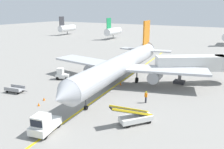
# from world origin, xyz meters

# --- Properties ---
(ground_plane) EXTENTS (300.00, 300.00, 0.00)m
(ground_plane) POSITION_xyz_m (0.00, 0.00, 0.00)
(ground_plane) COLOR gray
(taxi_line_yellow) EXTENTS (7.51, 79.70, 0.01)m
(taxi_line_yellow) POSITION_xyz_m (0.08, 5.00, 0.00)
(taxi_line_yellow) COLOR yellow
(taxi_line_yellow) RESTS_ON ground
(airliner) EXTENTS (28.49, 35.34, 10.10)m
(airliner) POSITION_xyz_m (0.03, 11.05, 3.42)
(airliner) COLOR #B2B5BA
(airliner) RESTS_ON ground
(jet_bridge) EXTENTS (12.09, 9.12, 4.85)m
(jet_bridge) POSITION_xyz_m (11.29, 17.89, 3.54)
(jet_bridge) COLOR silver
(jet_bridge) RESTS_ON ground
(pushback_tug) EXTENTS (2.58, 3.90, 2.20)m
(pushback_tug) POSITION_xyz_m (0.78, -7.82, 0.99)
(pushback_tug) COLOR silver
(pushback_tug) RESTS_ON ground
(baggage_tug_near_wing) EXTENTS (2.72, 2.13, 2.10)m
(baggage_tug_near_wing) POSITION_xyz_m (-10.67, 7.59, 0.93)
(baggage_tug_near_wing) COLOR silver
(baggage_tug_near_wing) RESTS_ON ground
(belt_loader_forward_hold) EXTENTS (4.04, 4.72, 2.59)m
(belt_loader_forward_hold) POSITION_xyz_m (8.15, -1.13, 0.78)
(belt_loader_forward_hold) COLOR silver
(belt_loader_forward_hold) RESTS_ON ground
(baggage_cart_loaded) EXTENTS (3.84, 2.07, 0.94)m
(baggage_cart_loaded) POSITION_xyz_m (-12.37, -1.31, 0.47)
(baggage_cart_loaded) COLOR #A5A5A8
(baggage_cart_loaded) RESTS_ON ground
(ground_crew_marshaller) EXTENTS (0.36, 0.24, 1.70)m
(ground_crew_marshaller) POSITION_xyz_m (6.92, 5.11, 0.91)
(ground_crew_marshaller) COLOR #26262D
(ground_crew_marshaller) RESTS_ON ground
(safety_cone_nose_left) EXTENTS (0.36, 0.36, 0.44)m
(safety_cone_nose_left) POSITION_xyz_m (0.25, 10.09, 0.22)
(safety_cone_nose_left) COLOR orange
(safety_cone_nose_left) RESTS_ON ground
(safety_cone_nose_right) EXTENTS (0.36, 0.36, 0.44)m
(safety_cone_nose_right) POSITION_xyz_m (-7.11, 7.95, 0.22)
(safety_cone_nose_right) COLOR orange
(safety_cone_nose_right) RESTS_ON ground
(safety_cone_wingtip_left) EXTENTS (0.36, 0.36, 0.44)m
(safety_cone_wingtip_left) POSITION_xyz_m (-5.95, -1.44, 0.22)
(safety_cone_wingtip_left) COLOR orange
(safety_cone_wingtip_left) RESTS_ON ground
(safety_cone_wingtip_right) EXTENTS (0.36, 0.36, 0.44)m
(safety_cone_wingtip_right) POSITION_xyz_m (-5.11, -3.20, 0.22)
(safety_cone_wingtip_right) COLOR orange
(safety_cone_wingtip_right) RESTS_ON ground
(distant_aircraft_far_left) EXTENTS (3.00, 10.10, 8.80)m
(distant_aircraft_far_left) POSITION_xyz_m (-59.18, 64.96, 3.22)
(distant_aircraft_far_left) COLOR silver
(distant_aircraft_far_left) RESTS_ON ground
(distant_aircraft_mid_left) EXTENTS (3.00, 10.10, 8.80)m
(distant_aircraft_mid_left) POSITION_xyz_m (-31.69, 62.54, 3.22)
(distant_aircraft_mid_left) COLOR silver
(distant_aircraft_mid_left) RESTS_ON ground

